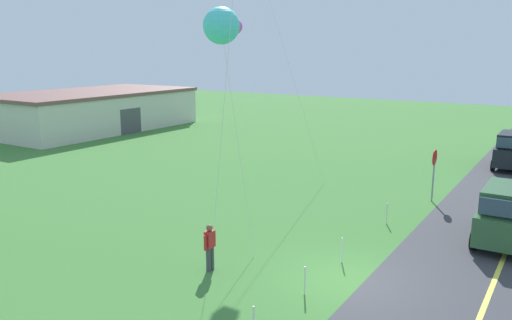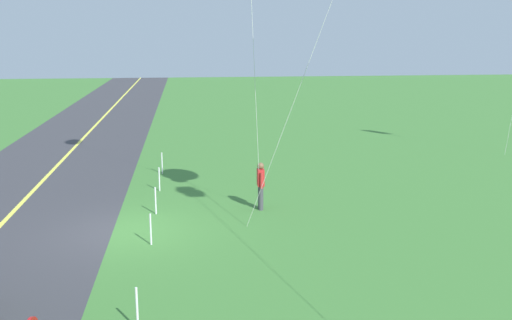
% 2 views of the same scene
% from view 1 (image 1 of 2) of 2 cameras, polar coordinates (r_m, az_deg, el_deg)
% --- Properties ---
extents(ground_plane, '(120.00, 120.00, 0.10)m').
position_cam_1_polar(ground_plane, '(17.07, 10.10, -13.19)').
color(ground_plane, '#3D7533').
extents(asphalt_road, '(120.00, 7.00, 0.00)m').
position_cam_1_polar(asphalt_road, '(16.16, 23.82, -15.40)').
color(asphalt_road, '#38383D').
rests_on(asphalt_road, ground).
extents(road_centre_stripe, '(120.00, 0.16, 0.00)m').
position_cam_1_polar(road_centre_stripe, '(16.16, 23.82, -15.39)').
color(road_centre_stripe, '#E5E04C').
rests_on(road_centre_stripe, asphalt_road).
extents(car_suv_foreground, '(4.40, 2.12, 2.24)m').
position_cam_1_polar(car_suv_foreground, '(21.59, 26.36, -5.41)').
color(car_suv_foreground, '#2D5633').
rests_on(car_suv_foreground, ground).
extents(stop_sign, '(0.76, 0.08, 2.56)m').
position_cam_1_polar(stop_sign, '(25.94, 19.24, -0.55)').
color(stop_sign, gray).
rests_on(stop_sign, ground).
extents(person_adult_near, '(0.58, 0.22, 1.60)m').
position_cam_1_polar(person_adult_near, '(17.21, -5.17, -9.50)').
color(person_adult_near, '#3F3F47').
rests_on(person_adult_near, ground).
extents(kite_green_far, '(2.98, 3.30, 8.80)m').
position_cam_1_polar(kite_green_far, '(20.03, -3.78, 14.70)').
color(kite_green_far, silver).
rests_on(kite_green_far, ground).
extents(warehouse_distant, '(18.36, 10.20, 3.50)m').
position_cam_1_polar(warehouse_distant, '(49.90, -17.82, 5.31)').
color(warehouse_distant, beige).
rests_on(warehouse_distant, ground).
extents(fence_post_2, '(0.05, 0.05, 0.90)m').
position_cam_1_polar(fence_post_2, '(15.78, 5.46, -13.24)').
color(fence_post_2, silver).
rests_on(fence_post_2, ground).
extents(fence_post_3, '(0.05, 0.05, 0.90)m').
position_cam_1_polar(fence_post_3, '(18.14, 9.57, -9.88)').
color(fence_post_3, silver).
rests_on(fence_post_3, ground).
extents(fence_post_4, '(0.05, 0.05, 0.90)m').
position_cam_1_polar(fence_post_4, '(22.37, 14.36, -5.80)').
color(fence_post_4, silver).
rests_on(fence_post_4, ground).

